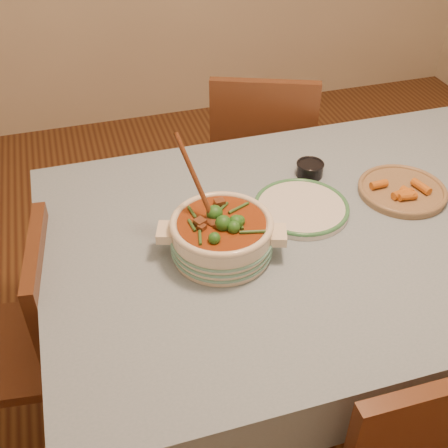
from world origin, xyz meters
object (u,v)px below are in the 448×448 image
(dining_table, at_px, (333,246))
(chair_left, at_px, (24,337))
(stew_casserole, at_px, (221,233))
(fried_plate, at_px, (402,189))
(condiment_bowl, at_px, (310,168))
(chair_far, at_px, (262,155))
(white_plate, at_px, (301,207))

(dining_table, height_order, chair_left, chair_left)
(stew_casserole, relative_size, fried_plate, 1.20)
(fried_plate, xyz_separation_m, chair_left, (-1.19, 0.03, -0.32))
(stew_casserole, height_order, chair_left, stew_casserole)
(dining_table, xyz_separation_m, chair_left, (-0.93, 0.10, -0.21))
(dining_table, distance_m, condiment_bowl, 0.28)
(stew_casserole, distance_m, chair_far, 0.98)
(chair_far, xyz_separation_m, chair_left, (-1.00, -0.69, -0.05))
(condiment_bowl, relative_size, chair_left, 0.12)
(chair_far, bearing_deg, fried_plate, 126.23)
(white_plate, xyz_separation_m, fried_plate, (0.33, -0.01, 0.00))
(dining_table, bearing_deg, chair_left, 173.86)
(condiment_bowl, xyz_separation_m, chair_left, (-0.96, -0.15, -0.33))
(chair_left, bearing_deg, chair_far, 131.65)
(dining_table, bearing_deg, condiment_bowl, 84.64)
(white_plate, height_order, condiment_bowl, condiment_bowl)
(chair_left, bearing_deg, dining_table, 90.78)
(condiment_bowl, bearing_deg, white_plate, -120.67)
(condiment_bowl, bearing_deg, chair_left, -171.10)
(dining_table, height_order, fried_plate, fried_plate)
(stew_casserole, distance_m, chair_left, 0.70)
(stew_casserole, xyz_separation_m, chair_left, (-0.58, 0.13, -0.37))
(dining_table, relative_size, chair_far, 1.89)
(fried_plate, bearing_deg, dining_table, -164.22)
(condiment_bowl, bearing_deg, dining_table, -95.36)
(condiment_bowl, bearing_deg, fried_plate, -37.71)
(white_plate, relative_size, condiment_bowl, 3.15)
(condiment_bowl, distance_m, chair_far, 0.61)
(dining_table, height_order, stew_casserole, stew_casserole)
(white_plate, distance_m, chair_left, 0.91)
(white_plate, xyz_separation_m, condiment_bowl, (0.10, 0.17, 0.01))
(condiment_bowl, xyz_separation_m, chair_far, (0.05, 0.54, -0.28))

